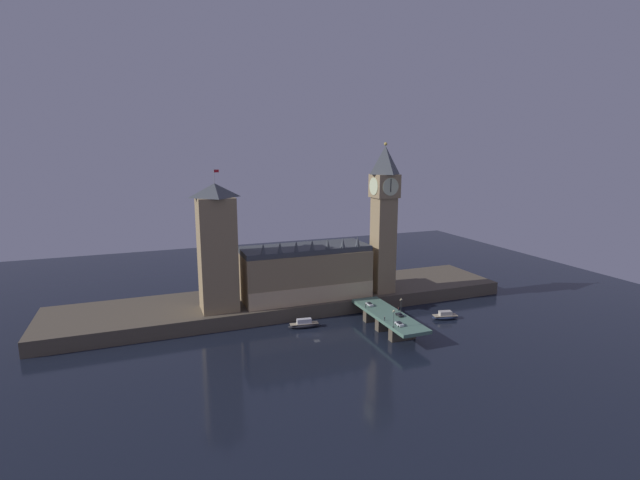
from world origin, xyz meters
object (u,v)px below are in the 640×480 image
at_px(pedestrian_near_rail, 385,318).
at_px(pedestrian_mid_walk, 398,309).
at_px(car_northbound_trail, 399,324).
at_px(street_lamp_near, 394,317).
at_px(boat_upstream, 304,324).
at_px(car_southbound_lead, 400,315).
at_px(street_lamp_mid, 401,304).
at_px(victoria_tower, 217,247).
at_px(boat_downstream, 445,316).
at_px(clock_tower, 384,215).
at_px(car_northbound_lead, 370,304).
at_px(pedestrian_far_rail, 366,306).

height_order(pedestrian_near_rail, pedestrian_mid_walk, pedestrian_near_rail).
xyz_separation_m(car_northbound_trail, pedestrian_near_rail, (-2.83, 6.77, 0.25)).
distance_m(pedestrian_near_rail, street_lamp_near, 8.58).
bearing_deg(boat_upstream, car_southbound_lead, -28.28).
xyz_separation_m(pedestrian_near_rail, street_lamp_mid, (11.74, 6.92, 2.77)).
bearing_deg(street_lamp_near, victoria_tower, 140.71).
bearing_deg(boat_downstream, car_southbound_lead, -167.61).
xyz_separation_m(clock_tower, pedestrian_mid_walk, (-8.28, -29.97, -36.97)).
bearing_deg(car_southbound_lead, pedestrian_near_rail, -163.76).
xyz_separation_m(victoria_tower, car_southbound_lead, (68.75, -38.69, -26.52)).
bearing_deg(car_northbound_lead, car_southbound_lead, -71.05).
bearing_deg(car_northbound_trail, pedestrian_mid_walk, 60.57).
bearing_deg(clock_tower, car_northbound_lead, -131.02).
bearing_deg(car_northbound_trail, pedestrian_near_rail, 112.73).
distance_m(pedestrian_near_rail, pedestrian_mid_walk, 14.06).
bearing_deg(street_lamp_near, car_northbound_lead, 83.11).
relative_size(street_lamp_near, boat_downstream, 0.55).
bearing_deg(car_northbound_lead, street_lamp_mid, -53.58).
xyz_separation_m(pedestrian_far_rail, street_lamp_mid, (11.74, -10.20, 2.83)).
relative_size(car_northbound_lead, pedestrian_mid_walk, 2.61).
bearing_deg(boat_downstream, pedestrian_far_rail, 166.67).
bearing_deg(pedestrian_mid_walk, street_lamp_mid, -73.92).
xyz_separation_m(street_lamp_mid, boat_downstream, (24.42, 1.63, -9.51)).
xyz_separation_m(clock_tower, car_northbound_lead, (-16.78, -19.29, -37.21)).
bearing_deg(boat_upstream, pedestrian_near_rail, -38.53).
relative_size(car_southbound_lead, pedestrian_far_rail, 2.37).
bearing_deg(car_northbound_lead, pedestrian_mid_walk, -51.47).
distance_m(car_northbound_lead, car_southbound_lead, 17.46).
xyz_separation_m(clock_tower, pedestrian_near_rail, (-19.61, -38.28, -36.91)).
bearing_deg(boat_upstream, car_northbound_lead, -5.21).
height_order(car_northbound_trail, street_lamp_near, street_lamp_near).
distance_m(pedestrian_near_rail, boat_downstream, 37.77).
bearing_deg(street_lamp_mid, street_lamp_near, -129.51).
relative_size(pedestrian_near_rail, pedestrian_far_rail, 1.06).
distance_m(victoria_tower, car_southbound_lead, 83.23).
xyz_separation_m(car_southbound_lead, boat_downstream, (27.66, 6.07, -6.40)).
height_order(car_southbound_lead, pedestrian_mid_walk, pedestrian_mid_walk).
height_order(street_lamp_mid, boat_downstream, street_lamp_mid).
relative_size(street_lamp_near, street_lamp_mid, 1.22).
bearing_deg(clock_tower, pedestrian_near_rail, -117.13).
relative_size(clock_tower, pedestrian_mid_walk, 43.39).
relative_size(car_northbound_lead, car_northbound_trail, 1.03).
distance_m(pedestrian_near_rail, street_lamp_mid, 13.91).
distance_m(car_northbound_lead, boat_downstream, 35.51).
bearing_deg(pedestrian_near_rail, car_northbound_trail, -67.27).
height_order(victoria_tower, boat_upstream, victoria_tower).
relative_size(clock_tower, car_northbound_lead, 16.60).
xyz_separation_m(car_southbound_lead, boat_upstream, (-35.81, 19.26, -6.29)).
bearing_deg(victoria_tower, car_southbound_lead, -29.37).
xyz_separation_m(boat_upstream, boat_downstream, (63.47, -13.19, -0.11)).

